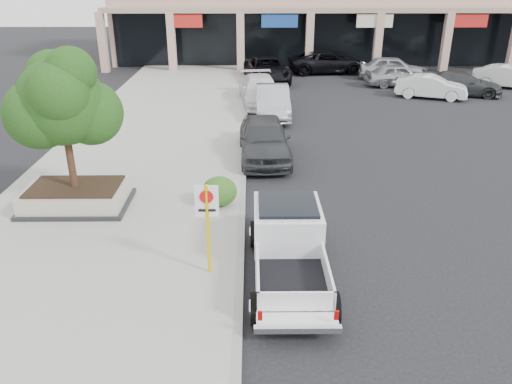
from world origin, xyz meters
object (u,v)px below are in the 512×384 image
(no_parking_sign, at_px, (207,217))
(lot_car_e, at_px, (393,68))
(planter_tree, at_px, (68,101))
(curb_car_b, at_px, (272,101))
(lot_car_c, at_px, (461,84))
(lot_car_b, at_px, (431,87))
(lot_car_d, at_px, (328,62))
(lot_car_f, at_px, (508,77))
(curb_car_c, at_px, (260,90))
(curb_car_d, at_px, (267,70))
(pickup_truck, at_px, (290,250))
(curb_car_a, at_px, (264,139))
(planter, at_px, (76,196))
(lot_car_a, at_px, (398,75))

(no_parking_sign, bearing_deg, lot_car_e, 66.02)
(planter_tree, distance_m, curb_car_b, 12.81)
(lot_car_c, bearing_deg, no_parking_sign, 161.91)
(lot_car_b, bearing_deg, curb_car_b, 132.76)
(lot_car_d, relative_size, lot_car_e, 1.24)
(lot_car_e, bearing_deg, lot_car_d, 67.96)
(lot_car_f, bearing_deg, curb_car_c, 128.84)
(no_parking_sign, distance_m, curb_car_c, 17.49)
(curb_car_d, bearing_deg, lot_car_d, 27.35)
(curb_car_c, height_order, lot_car_d, lot_car_d)
(curb_car_d, relative_size, lot_car_d, 1.00)
(pickup_truck, height_order, curb_car_a, curb_car_a)
(no_parking_sign, relative_size, lot_car_b, 0.57)
(curb_car_c, bearing_deg, lot_car_b, 1.41)
(lot_car_e, bearing_deg, curb_car_b, 146.09)
(planter, relative_size, lot_car_d, 0.56)
(curb_car_d, distance_m, lot_car_b, 10.64)
(curb_car_b, distance_m, lot_car_e, 12.83)
(planter_tree, relative_size, pickup_truck, 0.79)
(lot_car_a, xyz_separation_m, lot_car_e, (0.27, 2.15, 0.07))
(curb_car_a, bearing_deg, pickup_truck, -89.60)
(curb_car_a, height_order, lot_car_f, curb_car_a)
(lot_car_b, relative_size, lot_car_d, 0.71)
(lot_car_b, distance_m, lot_car_c, 2.25)
(curb_car_b, height_order, lot_car_f, curb_car_b)
(planter_tree, height_order, lot_car_d, planter_tree)
(curb_car_c, height_order, lot_car_c, curb_car_c)
(curb_car_a, bearing_deg, planter_tree, -144.47)
(planter_tree, xyz_separation_m, curb_car_c, (5.82, 13.45, -2.66))
(no_parking_sign, bearing_deg, planter, 139.33)
(lot_car_d, distance_m, lot_car_e, 4.81)
(lot_car_d, distance_m, lot_car_f, 11.93)
(curb_car_b, relative_size, curb_car_c, 0.90)
(curb_car_b, relative_size, lot_car_a, 1.14)
(no_parking_sign, relative_size, curb_car_c, 0.44)
(pickup_truck, bearing_deg, lot_car_c, 59.07)
(pickup_truck, xyz_separation_m, curb_car_a, (-0.39, 8.50, 0.03))
(lot_car_f, bearing_deg, curb_car_d, 106.72)
(lot_car_c, height_order, lot_car_e, lot_car_e)
(pickup_truck, xyz_separation_m, lot_car_e, (8.84, 24.26, -0.01))
(curb_car_b, relative_size, lot_car_e, 1.03)
(pickup_truck, bearing_deg, lot_car_a, 68.82)
(no_parking_sign, relative_size, curb_car_d, 0.40)
(lot_car_d, bearing_deg, pickup_truck, 164.85)
(no_parking_sign, height_order, lot_car_a, no_parking_sign)
(curb_car_b, bearing_deg, lot_car_f, 23.84)
(lot_car_c, distance_m, lot_car_d, 10.02)
(curb_car_d, bearing_deg, curb_car_c, -102.12)
(lot_car_a, relative_size, lot_car_d, 0.73)
(curb_car_c, distance_m, curb_car_d, 6.17)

